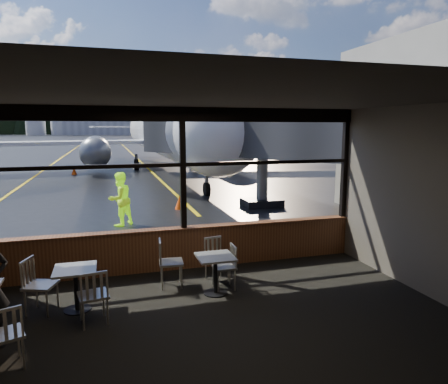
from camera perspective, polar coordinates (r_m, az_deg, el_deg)
name	(u,v)px	position (r m, az deg, el deg)	size (l,w,h in m)	color
ground_plane	(110,138)	(128.41, -15.96, 7.40)	(520.00, 520.00, 0.00)	black
carpet_floor	(222,334)	(6.37, -0.24, -19.57)	(8.00, 6.00, 0.01)	black
ceiling	(222,96)	(5.60, -0.26, 13.54)	(8.00, 6.00, 0.04)	#38332D
wall_right	(446,206)	(7.84, 29.09, -1.72)	(0.04, 6.00, 3.50)	#504940
wall_back	(338,312)	(3.13, 16.02, -16.18)	(8.00, 0.04, 3.50)	#504940
window_sill	(184,248)	(8.90, -5.72, -8.03)	(8.00, 0.28, 0.90)	#552E19
window_header	(182,114)	(8.51, -6.03, 10.97)	(8.00, 0.18, 0.30)	black
mullion_centre	(183,169)	(8.55, -5.90, 3.25)	(0.12, 0.12, 2.60)	black
mullion_right	(345,165)	(10.06, 16.85, 3.78)	(0.12, 0.12, 2.60)	black
window_transom	(183,165)	(8.54, -5.91, 3.91)	(8.00, 0.10, 0.08)	black
airliner	(167,96)	(29.71, -8.17, 13.42)	(29.14, 34.97, 10.69)	white
jet_bridge	(251,147)	(14.81, 3.93, 6.43)	(8.92, 10.90, 4.75)	#2F2F32
cafe_table_near	(215,275)	(7.57, -1.23, -11.77)	(0.67, 0.67, 0.74)	gray
cafe_table_mid	(76,290)	(7.36, -20.35, -12.93)	(0.68, 0.68, 0.75)	#9C988F
chair_near_e	(224,267)	(7.77, -0.01, -10.70)	(0.47, 0.47, 0.87)	#B2ACA1
chair_near_w	(171,263)	(7.94, -7.57, -10.01)	(0.52, 0.52, 0.95)	#A9A499
chair_near_n	(217,260)	(8.17, -1.02, -9.63)	(0.48, 0.48, 0.88)	beige
chair_mid_s	(93,296)	(6.79, -18.18, -13.91)	(0.51, 0.51, 0.93)	beige
chair_mid_w	(41,286)	(7.46, -24.70, -12.08)	(0.52, 0.52, 0.95)	#B2ADA0
chair_left_s	(5,336)	(6.09, -28.85, -17.55)	(0.49, 0.49, 0.90)	beige
ground_crew	(120,199)	(13.03, -14.65, -0.98)	(0.83, 0.64, 1.70)	#BFF219
cone_nose	(180,202)	(15.34, -6.36, -1.49)	(0.37, 0.37, 0.52)	#FF6608
cone_wing	(74,171)	(28.45, -20.64, 2.84)	(0.36, 0.36, 0.50)	#FF5308
hangar_mid	(108,124)	(193.38, -16.28, 9.33)	(38.00, 15.00, 10.00)	silver
hangar_right	(236,122)	(196.29, 1.78, 9.97)	(50.00, 20.00, 12.00)	silver
fuel_tank_a	(36,128)	(192.48, -25.30, 8.24)	(8.00, 8.00, 6.00)	silver
fuel_tank_b	(61,128)	(191.25, -22.31, 8.42)	(8.00, 8.00, 6.00)	silver
fuel_tank_c	(85,128)	(190.55, -19.29, 8.59)	(8.00, 8.00, 6.00)	silver
treeline	(107,122)	(218.39, -16.34, 9.52)	(360.00, 3.00, 12.00)	black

